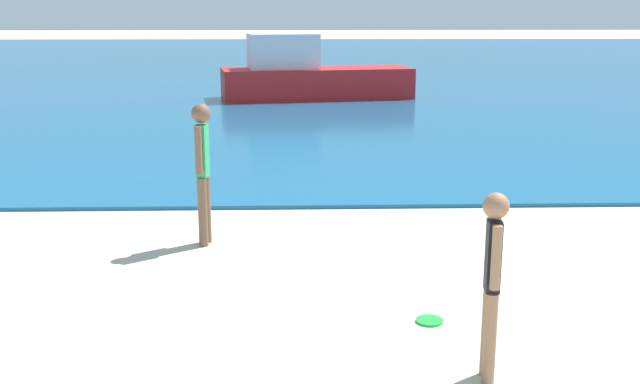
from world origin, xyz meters
name	(u,v)px	position (x,y,z in m)	size (l,w,h in m)	color
water	(291,63)	(0.00, 40.67, 0.03)	(160.00, 60.00, 0.06)	#14567F
person_standing	(492,276)	(1.76, 5.38, 0.87)	(0.20, 0.35, 1.54)	#936B4C
frisbee	(430,321)	(1.50, 6.51, 0.01)	(0.26, 0.26, 0.03)	green
person_distant	(203,166)	(-0.90, 9.03, 1.01)	(0.23, 0.40, 1.77)	brown
boat_near	(309,76)	(0.67, 24.19, 0.76)	(6.21, 2.86, 2.03)	red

